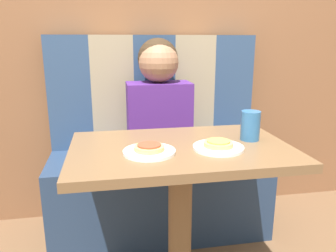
% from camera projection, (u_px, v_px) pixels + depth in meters
% --- Properties ---
extents(wall_back, '(7.00, 0.05, 2.60)m').
position_uv_depth(wall_back, '(151.00, 13.00, 2.00)').
color(wall_back, brown).
rests_on(wall_back, ground_plane).
extents(booth_seat, '(1.25, 0.49, 0.49)m').
position_uv_depth(booth_seat, '(160.00, 192.00, 1.98)').
color(booth_seat, navy).
rests_on(booth_seat, ground_plane).
extents(booth_backrest, '(1.25, 0.09, 0.67)m').
position_uv_depth(booth_backrest, '(154.00, 91.00, 2.02)').
color(booth_backrest, navy).
rests_on(booth_backrest, booth_seat).
extents(dining_table, '(0.88, 0.57, 0.73)m').
position_uv_depth(dining_table, '(180.00, 174.00, 1.35)').
color(dining_table, brown).
rests_on(dining_table, ground_plane).
extents(person, '(0.36, 0.25, 0.66)m').
position_uv_depth(person, '(159.00, 95.00, 1.84)').
color(person, '#4C237A').
rests_on(person, booth_seat).
extents(plate_left, '(0.20, 0.20, 0.01)m').
position_uv_depth(plate_left, '(149.00, 152.00, 1.23)').
color(plate_left, white).
rests_on(plate_left, dining_table).
extents(plate_right, '(0.20, 0.20, 0.01)m').
position_uv_depth(plate_right, '(218.00, 148.00, 1.28)').
color(plate_right, white).
rests_on(plate_right, dining_table).
extents(pizza_left, '(0.11, 0.11, 0.02)m').
position_uv_depth(pizza_left, '(149.00, 147.00, 1.22)').
color(pizza_left, tan).
rests_on(pizza_left, plate_left).
extents(pizza_right, '(0.11, 0.11, 0.02)m').
position_uv_depth(pizza_right, '(218.00, 144.00, 1.27)').
color(pizza_right, tan).
rests_on(pizza_right, plate_right).
extents(drinking_cup, '(0.08, 0.08, 0.12)m').
position_uv_depth(drinking_cup, '(250.00, 126.00, 1.38)').
color(drinking_cup, '#2D669E').
rests_on(drinking_cup, dining_table).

